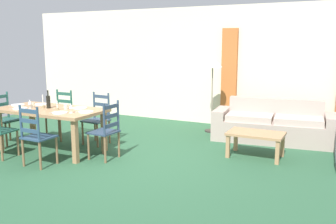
% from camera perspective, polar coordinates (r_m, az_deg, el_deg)
% --- Properties ---
extents(ground_plane, '(9.60, 9.60, 0.02)m').
position_cam_1_polar(ground_plane, '(6.16, -6.56, -7.32)').
color(ground_plane, '#2A5639').
extents(wall_far, '(9.60, 0.16, 2.70)m').
position_cam_1_polar(wall_far, '(8.83, 5.02, 7.09)').
color(wall_far, beige).
rests_on(wall_far, ground_plane).
extents(curtain_panel_left, '(0.35, 0.08, 2.20)m').
position_cam_1_polar(curtain_panel_left, '(8.47, 9.36, 5.16)').
color(curtain_panel_left, '#C86931').
rests_on(curtain_panel_left, ground_plane).
extents(dining_table, '(1.90, 0.96, 0.75)m').
position_cam_1_polar(dining_table, '(6.79, -17.60, -0.23)').
color(dining_table, tan).
rests_on(dining_table, ground_plane).
extents(dining_chair_near_right, '(0.43, 0.41, 0.96)m').
position_cam_1_polar(dining_chair_near_right, '(6.02, -19.57, -3.48)').
color(dining_chair_near_right, navy).
rests_on(dining_chair_near_right, ground_plane).
extents(dining_chair_far_left, '(0.43, 0.41, 0.96)m').
position_cam_1_polar(dining_chair_far_left, '(7.65, -16.13, -0.39)').
color(dining_chair_far_left, '#245746').
rests_on(dining_chair_far_left, ground_plane).
extents(dining_chair_far_right, '(0.45, 0.43, 0.96)m').
position_cam_1_polar(dining_chair_far_right, '(7.09, -10.76, -1.00)').
color(dining_chair_far_right, '#304459').
rests_on(dining_chair_far_right, ground_plane).
extents(dining_chair_head_west, '(0.41, 0.43, 0.96)m').
position_cam_1_polar(dining_chair_head_west, '(7.62, -23.75, -0.91)').
color(dining_chair_head_west, '#25564D').
rests_on(dining_chair_head_west, ground_plane).
extents(dining_chair_head_east, '(0.42, 0.44, 0.96)m').
position_cam_1_polar(dining_chair_head_east, '(6.10, -9.51, -2.82)').
color(dining_chair_head_east, '#2D4058').
rests_on(dining_chair_head_east, ground_plane).
extents(dinner_plate_near_left, '(0.24, 0.24, 0.02)m').
position_cam_1_polar(dinner_plate_near_left, '(6.92, -21.77, 0.52)').
color(dinner_plate_near_left, white).
rests_on(dinner_plate_near_left, dining_table).
extents(fork_near_left, '(0.03, 0.17, 0.01)m').
position_cam_1_polar(fork_near_left, '(7.03, -22.58, 0.56)').
color(fork_near_left, silver).
rests_on(fork_near_left, dining_table).
extents(dinner_plate_near_right, '(0.24, 0.24, 0.02)m').
position_cam_1_polar(dinner_plate_near_right, '(6.28, -16.26, -0.09)').
color(dinner_plate_near_right, white).
rests_on(dinner_plate_near_right, dining_table).
extents(fork_near_right, '(0.02, 0.17, 0.01)m').
position_cam_1_polar(fork_near_right, '(6.39, -17.25, -0.04)').
color(fork_near_right, silver).
rests_on(fork_near_right, dining_table).
extents(dinner_plate_far_left, '(0.24, 0.24, 0.02)m').
position_cam_1_polar(dinner_plate_far_left, '(7.26, -18.85, 1.14)').
color(dinner_plate_far_left, white).
rests_on(dinner_plate_far_left, dining_table).
extents(fork_far_left, '(0.03, 0.17, 0.01)m').
position_cam_1_polar(fork_far_left, '(7.36, -19.67, 1.17)').
color(fork_far_left, silver).
rests_on(fork_far_left, dining_table).
extents(dinner_plate_far_right, '(0.24, 0.24, 0.02)m').
position_cam_1_polar(dinner_plate_far_right, '(6.65, -13.36, 0.61)').
color(dinner_plate_far_right, white).
rests_on(dinner_plate_far_right, dining_table).
extents(fork_far_right, '(0.03, 0.17, 0.01)m').
position_cam_1_polar(fork_far_right, '(6.75, -14.34, 0.66)').
color(fork_far_right, silver).
rests_on(fork_far_right, dining_table).
extents(dinner_plate_head_west, '(0.24, 0.24, 0.02)m').
position_cam_1_polar(dinner_plate_head_west, '(7.33, -22.05, 1.02)').
color(dinner_plate_head_west, white).
rests_on(dinner_plate_head_west, dining_table).
extents(fork_head_west, '(0.03, 0.17, 0.01)m').
position_cam_1_polar(fork_head_west, '(7.44, -22.82, 1.05)').
color(fork_head_west, silver).
rests_on(fork_head_west, dining_table).
extents(dinner_plate_head_east, '(0.24, 0.24, 0.02)m').
position_cam_1_polar(dinner_plate_head_east, '(6.26, -12.49, 0.03)').
color(dinner_plate_head_east, white).
rests_on(dinner_plate_head_east, dining_table).
extents(fork_head_east, '(0.02, 0.17, 0.01)m').
position_cam_1_polar(fork_head_east, '(6.35, -13.54, 0.09)').
color(fork_head_east, silver).
rests_on(fork_head_east, dining_table).
extents(wine_bottle, '(0.07, 0.07, 0.32)m').
position_cam_1_polar(wine_bottle, '(6.81, -17.91, 1.54)').
color(wine_bottle, black).
rests_on(wine_bottle, dining_table).
extents(wine_glass_near_left, '(0.06, 0.06, 0.16)m').
position_cam_1_polar(wine_glass_near_left, '(6.88, -20.48, 1.41)').
color(wine_glass_near_left, white).
rests_on(wine_glass_near_left, dining_table).
extents(wine_glass_near_right, '(0.06, 0.06, 0.16)m').
position_cam_1_polar(wine_glass_near_right, '(6.24, -14.71, 0.85)').
color(wine_glass_near_right, white).
rests_on(wine_glass_near_right, dining_table).
extents(coffee_cup_primary, '(0.07, 0.07, 0.09)m').
position_cam_1_polar(coffee_cup_primary, '(6.61, -15.43, 0.77)').
color(coffee_cup_primary, beige).
rests_on(coffee_cup_primary, dining_table).
extents(coffee_cup_secondary, '(0.07, 0.07, 0.09)m').
position_cam_1_polar(coffee_cup_secondary, '(6.94, -20.10, 0.96)').
color(coffee_cup_secondary, beige).
rests_on(coffee_cup_secondary, dining_table).
extents(candle_tall, '(0.05, 0.05, 0.23)m').
position_cam_1_polar(candle_tall, '(6.90, -18.64, 1.16)').
color(candle_tall, '#998C66').
rests_on(candle_tall, dining_table).
extents(candle_short, '(0.05, 0.05, 0.16)m').
position_cam_1_polar(candle_short, '(6.60, -16.65, 0.67)').
color(candle_short, '#998C66').
rests_on(candle_short, dining_table).
extents(couch, '(2.35, 1.04, 0.80)m').
position_cam_1_polar(couch, '(7.48, 15.95, -2.08)').
color(couch, '#AF998D').
rests_on(couch, ground_plane).
extents(coffee_table, '(0.90, 0.56, 0.42)m').
position_cam_1_polar(coffee_table, '(6.32, 13.33, -3.66)').
color(coffee_table, tan).
rests_on(coffee_table, ground_plane).
extents(standing_lamp, '(0.40, 0.40, 1.64)m').
position_cam_1_polar(standing_lamp, '(7.85, 6.88, 7.08)').
color(standing_lamp, '#332D28').
rests_on(standing_lamp, ground_plane).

